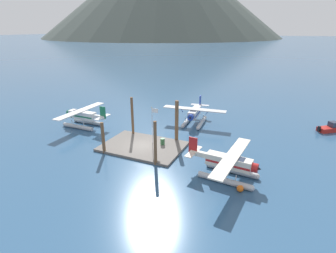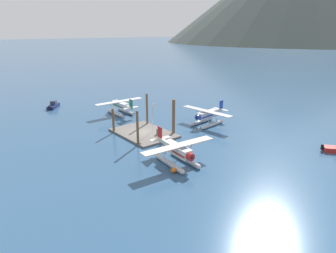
# 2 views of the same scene
# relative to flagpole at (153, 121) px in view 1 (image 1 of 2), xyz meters

# --- Properties ---
(ground_plane) EXTENTS (1200.00, 1200.00, 0.00)m
(ground_plane) POSITION_rel_flagpole_xyz_m (-0.91, -1.34, -3.53)
(ground_plane) COLOR #2D5175
(dock_platform) EXTENTS (10.66, 7.41, 0.30)m
(dock_platform) POSITION_rel_flagpole_xyz_m (-0.91, -1.34, -3.38)
(dock_platform) COLOR #66605B
(dock_platform) RESTS_ON ground
(piling_near_left) EXTENTS (0.41, 0.41, 4.17)m
(piling_near_left) POSITION_rel_flagpole_xyz_m (-4.61, -4.87, -1.45)
(piling_near_left) COLOR brown
(piling_near_left) RESTS_ON ground
(piling_near_right) EXTENTS (0.38, 0.38, 5.40)m
(piling_near_right) POSITION_rel_flagpole_xyz_m (2.78, -4.89, -0.83)
(piling_near_right) COLOR brown
(piling_near_right) RESTS_ON ground
(piling_far_left) EXTENTS (0.38, 0.38, 5.82)m
(piling_far_left) POSITION_rel_flagpole_xyz_m (-4.37, 1.87, -0.62)
(piling_far_left) COLOR brown
(piling_far_left) RESTS_ON ground
(piling_far_right) EXTENTS (0.50, 0.50, 5.95)m
(piling_far_right) POSITION_rel_flagpole_xyz_m (2.47, 2.34, -0.56)
(piling_far_right) COLOR brown
(piling_far_right) RESTS_ON ground
(flagpole) EXTENTS (0.95, 0.10, 5.10)m
(flagpole) POSITION_rel_flagpole_xyz_m (0.00, 0.00, 0.00)
(flagpole) COLOR silver
(flagpole) RESTS_ON dock_platform
(fuel_drum) EXTENTS (0.62, 0.62, 0.88)m
(fuel_drum) POSITION_rel_flagpole_xyz_m (1.41, -0.04, -2.79)
(fuel_drum) COLOR #33663D
(fuel_drum) RESTS_ON dock_platform
(mooring_buoy) EXTENTS (0.68, 0.68, 0.68)m
(mooring_buoy) POSITION_rel_flagpole_xyz_m (12.84, -6.44, -3.19)
(mooring_buoy) COLOR orange
(mooring_buoy) RESTS_ON ground
(seaplane_silver_bow_right) EXTENTS (10.48, 7.96, 3.84)m
(seaplane_silver_bow_right) POSITION_rel_flagpole_xyz_m (2.36, 10.47, -1.95)
(seaplane_silver_bow_right) COLOR #B7BABF
(seaplane_silver_bow_right) RESTS_ON ground
(seaplane_white_port_fwd) EXTENTS (7.98, 10.41, 3.84)m
(seaplane_white_port_fwd) POSITION_rel_flagpole_xyz_m (-13.84, 1.84, -1.95)
(seaplane_white_port_fwd) COLOR #B7BABF
(seaplane_white_port_fwd) RESTS_ON ground
(seaplane_cream_stbd_aft) EXTENTS (7.96, 10.49, 3.84)m
(seaplane_cream_stbd_aft) POSITION_rel_flagpole_xyz_m (11.20, -4.39, -1.95)
(seaplane_cream_stbd_aft) COLOR #B7BABF
(seaplane_cream_stbd_aft) RESTS_ON ground
(boat_red_open_east) EXTENTS (4.21, 3.80, 1.50)m
(boat_red_open_east) POSITION_rel_flagpole_xyz_m (23.07, 15.97, -3.04)
(boat_red_open_east) COLOR #B2231E
(boat_red_open_east) RESTS_ON ground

